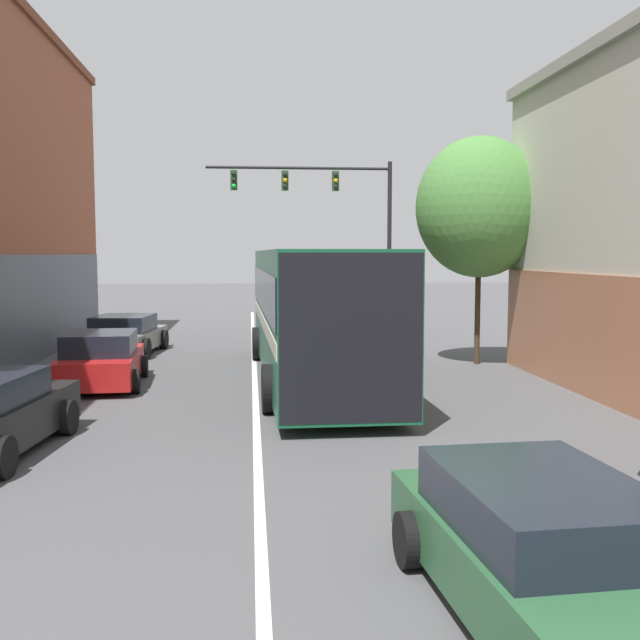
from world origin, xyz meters
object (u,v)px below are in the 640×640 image
hatchback_foreground (551,558)px  parked_car_left_near (125,335)px  parked_car_left_mid (101,360)px  traffic_signal_gantry (331,206)px  street_tree_near (479,207)px  bus (314,308)px

hatchback_foreground → parked_car_left_near: size_ratio=1.13×
hatchback_foreground → parked_car_left_near: bearing=16.1°
parked_car_left_mid → traffic_signal_gantry: 15.13m
parked_car_left_near → parked_car_left_mid: parked_car_left_mid is taller
parked_car_left_mid → street_tree_near: size_ratio=0.60×
parked_car_left_mid → traffic_signal_gantry: bearing=-32.5°
bus → street_tree_near: street_tree_near is taller
traffic_signal_gantry → parked_car_left_near: bearing=-138.0°
hatchback_foreground → parked_car_left_mid: parked_car_left_mid is taller
hatchback_foreground → parked_car_left_near: hatchback_foreground is taller
parked_car_left_near → bus: bearing=-128.6°
bus → hatchback_foreground: size_ratio=2.62×
bus → parked_car_left_near: bus is taller
street_tree_near → hatchback_foreground: bearing=-104.8°
street_tree_near → parked_car_left_mid: bearing=-165.2°
traffic_signal_gantry → street_tree_near: bearing=-71.9°
hatchback_foreground → parked_car_left_near: 19.53m
bus → traffic_signal_gantry: size_ratio=1.61×
hatchback_foreground → street_tree_near: 16.18m
parked_car_left_near → traffic_signal_gantry: traffic_signal_gantry is taller
bus → hatchback_foreground: bus is taller
parked_car_left_mid → traffic_signal_gantry: traffic_signal_gantry is taller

